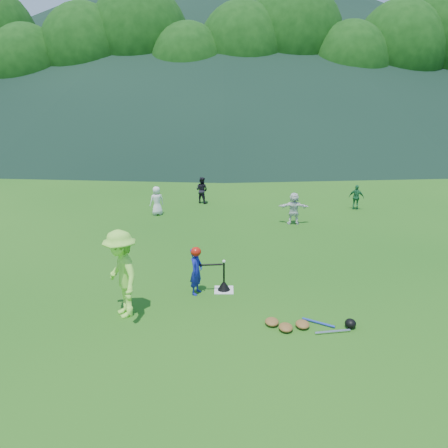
# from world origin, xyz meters

# --- Properties ---
(ground) EXTENTS (120.00, 120.00, 0.00)m
(ground) POSITION_xyz_m (0.00, 0.00, 0.00)
(ground) COLOR #195713
(ground) RESTS_ON ground
(home_plate) EXTENTS (0.45, 0.45, 0.02)m
(home_plate) POSITION_xyz_m (0.00, 0.00, 0.01)
(home_plate) COLOR silver
(home_plate) RESTS_ON ground
(baseball) EXTENTS (0.08, 0.08, 0.08)m
(baseball) POSITION_xyz_m (0.00, 0.00, 0.74)
(baseball) COLOR white
(baseball) RESTS_ON batting_tee
(batter_child) EXTENTS (0.39, 0.47, 1.11)m
(batter_child) POSITION_xyz_m (-0.64, -0.15, 0.56)
(batter_child) COLOR #161F98
(batter_child) RESTS_ON ground
(adult_coach) EXTENTS (1.20, 1.39, 1.86)m
(adult_coach) POSITION_xyz_m (-2.10, -1.19, 0.93)
(adult_coach) COLOR #9CF849
(adult_coach) RESTS_ON ground
(fielder_a) EXTENTS (0.64, 0.57, 1.11)m
(fielder_a) POSITION_xyz_m (-2.58, 6.77, 0.55)
(fielder_a) COLOR white
(fielder_a) RESTS_ON ground
(fielder_b) EXTENTS (0.68, 0.63, 1.12)m
(fielder_b) POSITION_xyz_m (-0.95, 8.67, 0.56)
(fielder_b) COLOR black
(fielder_b) RESTS_ON ground
(fielder_c) EXTENTS (0.64, 0.46, 1.00)m
(fielder_c) POSITION_xyz_m (5.31, 7.59, 0.50)
(fielder_c) COLOR #216F3C
(fielder_c) RESTS_ON ground
(fielder_d) EXTENTS (1.10, 0.42, 1.16)m
(fielder_d) POSITION_xyz_m (2.48, 5.54, 0.58)
(fielder_d) COLOR white
(fielder_d) RESTS_ON ground
(batting_tee) EXTENTS (0.30, 0.30, 0.68)m
(batting_tee) POSITION_xyz_m (0.00, 0.00, 0.13)
(batting_tee) COLOR black
(batting_tee) RESTS_ON home_plate
(batter_gear) EXTENTS (0.73, 0.26, 0.48)m
(batter_gear) POSITION_xyz_m (-0.61, -0.15, 1.01)
(batter_gear) COLOR #B6180C
(batter_gear) RESTS_ON ground
(equipment_pile) EXTENTS (1.80, 0.63, 0.19)m
(equipment_pile) POSITION_xyz_m (1.57, -1.72, 0.07)
(equipment_pile) COLOR olive
(equipment_pile) RESTS_ON ground
(outfield_fence) EXTENTS (70.07, 0.08, 1.33)m
(outfield_fence) POSITION_xyz_m (0.00, 28.00, 0.70)
(outfield_fence) COLOR gray
(outfield_fence) RESTS_ON ground
(tree_line) EXTENTS (70.04, 11.40, 14.82)m
(tree_line) POSITION_xyz_m (0.20, 33.83, 8.21)
(tree_line) COLOR #382314
(tree_line) RESTS_ON ground
(distant_hills) EXTENTS (155.00, 140.00, 32.00)m
(distant_hills) POSITION_xyz_m (-7.63, 81.81, 14.98)
(distant_hills) COLOR black
(distant_hills) RESTS_ON ground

